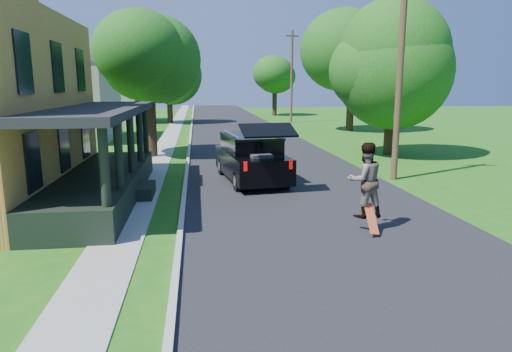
{
  "coord_description": "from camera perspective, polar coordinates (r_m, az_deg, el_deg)",
  "views": [
    {
      "loc": [
        -3.55,
        -9.85,
        3.83
      ],
      "look_at": [
        -1.88,
        3.0,
        1.25
      ],
      "focal_mm": 32.0,
      "sensor_mm": 36.0,
      "label": 1
    }
  ],
  "objects": [
    {
      "name": "tree_left_far",
      "position": [
        47.68,
        -10.94,
        13.09
      ],
      "size": [
        7.34,
        7.16,
        8.74
      ],
      "rotation": [
        0.0,
        0.0,
        0.29
      ],
      "color": "black",
      "rests_on": "ground"
    },
    {
      "name": "skateboard",
      "position": [
        12.26,
        14.21,
        -5.29
      ],
      "size": [
        0.26,
        0.69,
        0.72
      ],
      "rotation": [
        0.0,
        0.0,
        0.13
      ],
      "color": "#BB3910",
      "rests_on": "ground"
    },
    {
      "name": "ground",
      "position": [
        11.15,
        11.81,
        -9.07
      ],
      "size": [
        140.0,
        140.0,
        0.0
      ],
      "primitive_type": "plane",
      "color": "#166514",
      "rests_on": "ground"
    },
    {
      "name": "tree_left_mid",
      "position": [
        25.45,
        -13.44,
        15.12
      ],
      "size": [
        5.59,
        5.52,
        8.55
      ],
      "rotation": [
        0.0,
        0.0,
        -0.05
      ],
      "color": "black",
      "rests_on": "ground"
    },
    {
      "name": "skateboarder",
      "position": [
        12.42,
        13.47,
        -0.5
      ],
      "size": [
        1.07,
        0.88,
        2.02
      ],
      "rotation": [
        0.0,
        0.0,
        3.26
      ],
      "color": "black",
      "rests_on": "ground"
    },
    {
      "name": "tree_right_near",
      "position": [
        26.56,
        16.81,
        14.39
      ],
      "size": [
        7.48,
        7.69,
        8.77
      ],
      "rotation": [
        0.0,
        0.0,
        -0.35
      ],
      "color": "black",
      "rests_on": "ground"
    },
    {
      "name": "utility_pole_far",
      "position": [
        47.96,
        4.48,
        12.37
      ],
      "size": [
        1.45,
        0.54,
        9.27
      ],
      "rotation": [
        0.0,
        0.0,
        0.3
      ],
      "color": "#493722",
      "rests_on": "ground"
    },
    {
      "name": "curb",
      "position": [
        30.1,
        -8.29,
        3.85
      ],
      "size": [
        0.15,
        120.0,
        0.12
      ],
      "primitive_type": "cube",
      "color": "#A8A8A3",
      "rests_on": "ground"
    },
    {
      "name": "utility_pole_near",
      "position": [
        19.41,
        17.62,
        13.31
      ],
      "size": [
        1.58,
        0.38,
        9.11
      ],
      "rotation": [
        0.0,
        0.0,
        -0.17
      ],
      "color": "#493722",
      "rests_on": "ground"
    },
    {
      "name": "front_walk",
      "position": [
        17.36,
        -27.24,
        -2.75
      ],
      "size": [
        6.5,
        1.2,
        0.03
      ],
      "primitive_type": "cube",
      "color": "gray",
      "rests_on": "ground"
    },
    {
      "name": "black_suv",
      "position": [
        18.37,
        -0.57,
        2.29
      ],
      "size": [
        2.68,
        5.6,
        2.51
      ],
      "rotation": [
        0.0,
        0.0,
        0.13
      ],
      "color": "black",
      "rests_on": "ground"
    },
    {
      "name": "street",
      "position": [
        30.31,
        -0.6,
        4.01
      ],
      "size": [
        8.0,
        120.0,
        0.02
      ],
      "primitive_type": "cube",
      "color": "black",
      "rests_on": "ground"
    },
    {
      "name": "neighbor_house_mid",
      "position": [
        35.29,
        -24.22,
        10.89
      ],
      "size": [
        12.78,
        12.78,
        8.3
      ],
      "color": "#9C988A",
      "rests_on": "ground"
    },
    {
      "name": "tree_right_mid",
      "position": [
        39.78,
        11.87,
        14.98
      ],
      "size": [
        8.85,
        8.67,
        10.38
      ],
      "rotation": [
        0.0,
        0.0,
        0.34
      ],
      "color": "black",
      "rests_on": "ground"
    },
    {
      "name": "tree_right_far",
      "position": [
        59.38,
        2.3,
        12.38
      ],
      "size": [
        6.7,
        6.31,
        7.69
      ],
      "rotation": [
        0.0,
        0.0,
        0.41
      ],
      "color": "black",
      "rests_on": "ground"
    },
    {
      "name": "neighbor_house_far",
      "position": [
        50.84,
        -19.03,
        11.08
      ],
      "size": [
        12.78,
        12.78,
        8.3
      ],
      "color": "#9C988A",
      "rests_on": "ground"
    },
    {
      "name": "sidewalk",
      "position": [
        30.17,
        -11.24,
        3.76
      ],
      "size": [
        1.3,
        120.0,
        0.03
      ],
      "primitive_type": "cube",
      "color": "gray",
      "rests_on": "ground"
    }
  ]
}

